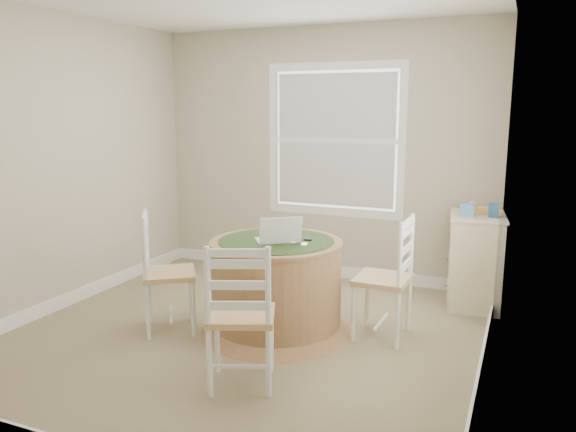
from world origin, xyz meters
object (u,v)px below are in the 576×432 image
at_px(chair_near, 241,315).
at_px(round_table, 276,282).
at_px(laptop, 278,238).
at_px(corner_chest, 475,260).
at_px(chair_right, 383,279).
at_px(chair_left, 169,273).

bearing_deg(chair_near, round_table, -102.44).
xyz_separation_m(laptop, corner_chest, (1.37, 1.29, -0.36)).
bearing_deg(chair_right, laptop, -70.45).
distance_m(chair_near, chair_right, 1.29).
distance_m(chair_near, corner_chest, 2.49).
relative_size(round_table, chair_left, 1.29).
distance_m(round_table, chair_near, 0.92).
relative_size(chair_left, corner_chest, 1.12).
xyz_separation_m(round_table, chair_near, (0.16, -0.91, 0.07)).
distance_m(round_table, corner_chest, 1.88).
height_order(laptop, corner_chest, laptop).
xyz_separation_m(chair_near, chair_right, (0.65, 1.12, 0.00)).
bearing_deg(laptop, chair_left, -17.46).
distance_m(chair_left, corner_chest, 2.70).
bearing_deg(corner_chest, chair_left, -151.43).
distance_m(chair_left, chair_right, 1.70).
bearing_deg(laptop, chair_right, 162.14).
relative_size(chair_near, corner_chest, 1.12).
bearing_deg(chair_right, chair_left, -70.23).
distance_m(round_table, chair_left, 0.86).
xyz_separation_m(chair_right, laptop, (-0.77, -0.25, 0.31)).
bearing_deg(round_table, chair_right, 0.10).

